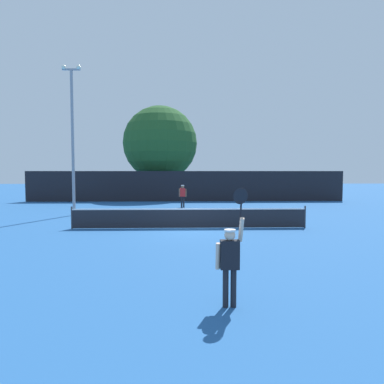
# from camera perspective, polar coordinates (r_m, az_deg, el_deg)

# --- Properties ---
(ground_plane) EXTENTS (120.00, 120.00, 0.00)m
(ground_plane) POSITION_cam_1_polar(r_m,az_deg,el_deg) (16.75, -0.42, -6.01)
(ground_plane) COLOR #235693
(tennis_net) EXTENTS (11.34, 0.08, 1.07)m
(tennis_net) POSITION_cam_1_polar(r_m,az_deg,el_deg) (16.67, -0.42, -4.27)
(tennis_net) COLOR #232328
(tennis_net) RESTS_ON ground
(perimeter_fence) EXTENTS (29.05, 0.12, 2.77)m
(perimeter_fence) POSITION_cam_1_polar(r_m,az_deg,el_deg) (31.55, -0.99, 0.96)
(perimeter_fence) COLOR black
(perimeter_fence) RESTS_ON ground
(player_serving) EXTENTS (0.68, 0.38, 2.42)m
(player_serving) POSITION_cam_1_polar(r_m,az_deg,el_deg) (7.10, 6.33, -10.43)
(player_serving) COLOR black
(player_serving) RESTS_ON ground
(player_receiving) EXTENTS (0.57, 0.25, 1.71)m
(player_receiving) POSITION_cam_1_polar(r_m,az_deg,el_deg) (26.07, -1.56, -0.30)
(player_receiving) COLOR red
(player_receiving) RESTS_ON ground
(tennis_ball) EXTENTS (0.07, 0.07, 0.07)m
(tennis_ball) POSITION_cam_1_polar(r_m,az_deg,el_deg) (14.89, 6.04, -7.09)
(tennis_ball) COLOR #CCE033
(tennis_ball) RESTS_ON ground
(light_pole) EXTENTS (1.18, 0.28, 9.25)m
(light_pole) POSITION_cam_1_polar(r_m,az_deg,el_deg) (22.87, -19.14, 9.41)
(light_pole) COLOR gray
(light_pole) RESTS_ON ground
(large_tree) EXTENTS (7.57, 7.57, 9.41)m
(large_tree) POSITION_cam_1_polar(r_m,az_deg,el_deg) (35.82, -5.29, 8.01)
(large_tree) COLOR brown
(large_tree) RESTS_ON ground
(parked_car_near) EXTENTS (2.48, 4.43, 1.69)m
(parked_car_near) POSITION_cam_1_polar(r_m,az_deg,el_deg) (40.52, 1.28, 0.65)
(parked_car_near) COLOR navy
(parked_car_near) RESTS_ON ground
(parked_car_mid) EXTENTS (2.34, 4.38, 1.69)m
(parked_car_mid) POSITION_cam_1_polar(r_m,az_deg,el_deg) (38.02, 8.33, 0.43)
(parked_car_mid) COLOR black
(parked_car_mid) RESTS_ON ground
(parked_car_far) EXTENTS (2.12, 4.30, 1.69)m
(parked_car_far) POSITION_cam_1_polar(r_m,az_deg,el_deg) (38.94, 13.07, 0.45)
(parked_car_far) COLOR red
(parked_car_far) RESTS_ON ground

